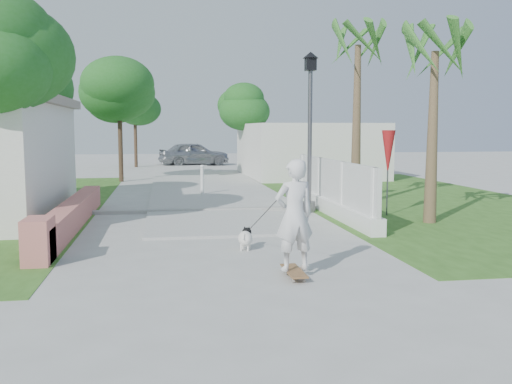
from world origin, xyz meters
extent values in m
plane|color=#B7B7B2|center=(0.00, 0.00, 0.00)|extent=(90.00, 90.00, 0.00)
cube|color=#B7B7B2|center=(0.00, 20.00, 0.03)|extent=(3.20, 36.00, 0.06)
cube|color=#999993|center=(0.00, 6.00, 0.05)|extent=(6.50, 0.25, 0.10)
cube|color=#335E1D|center=(7.00, 8.00, 0.01)|extent=(8.00, 20.00, 0.01)
cube|color=#BF6862|center=(-3.30, 4.00, 0.30)|extent=(0.45, 8.00, 0.60)
cube|color=#BF6862|center=(-3.30, 0.20, 0.40)|extent=(0.45, 0.80, 0.80)
cube|color=white|center=(3.40, 5.00, 0.20)|extent=(0.35, 7.00, 0.40)
cube|color=white|center=(3.40, 5.00, 0.95)|extent=(0.10, 7.00, 1.10)
cube|color=white|center=(3.40, 1.80, 0.75)|extent=(0.14, 0.14, 1.50)
cube|color=white|center=(3.40, 4.00, 0.75)|extent=(0.14, 0.14, 1.50)
cube|color=white|center=(3.40, 6.20, 0.75)|extent=(0.14, 0.14, 1.50)
cube|color=white|center=(3.40, 8.20, 0.75)|extent=(0.14, 0.14, 1.50)
cube|color=silver|center=(6.00, 18.00, 1.30)|extent=(6.00, 8.00, 2.60)
cylinder|color=#59595E|center=(2.90, 5.50, 0.15)|extent=(0.36, 0.36, 0.30)
cylinder|color=#59595E|center=(2.90, 5.50, 2.00)|extent=(0.12, 0.12, 4.00)
cube|color=black|center=(2.90, 5.50, 4.10)|extent=(0.28, 0.28, 0.35)
cone|color=black|center=(2.90, 5.50, 4.35)|extent=(0.44, 0.44, 0.18)
cylinder|color=white|center=(0.20, 10.00, 0.50)|extent=(0.12, 0.12, 1.00)
sphere|color=white|center=(0.20, 10.00, 1.02)|extent=(0.14, 0.14, 0.14)
cylinder|color=#59595E|center=(4.80, 4.50, 1.00)|extent=(0.04, 0.04, 2.00)
cone|color=red|center=(4.80, 4.50, 1.70)|extent=(0.36, 0.36, 1.20)
cylinder|color=#4C3826|center=(-4.50, 3.00, 1.92)|extent=(0.20, 0.20, 3.85)
ellipsoid|color=#1F601B|center=(-4.50, 3.00, 3.58)|extent=(3.60, 3.60, 2.70)
ellipsoid|color=#1F601B|center=(-4.30, 2.80, 3.92)|extent=(3.06, 3.06, 2.30)
cylinder|color=#4C3826|center=(-5.50, 8.50, 1.75)|extent=(0.20, 0.20, 3.50)
ellipsoid|color=#1F601B|center=(-5.50, 8.50, 3.25)|extent=(3.20, 3.20, 2.40)
ellipsoid|color=#1F601B|center=(-5.30, 8.30, 3.60)|extent=(2.72, 2.72, 2.05)
ellipsoid|color=#1F601B|center=(-5.70, 8.70, 3.95)|extent=(2.40, 2.40, 1.79)
cylinder|color=#4C3826|center=(-3.00, 16.00, 1.92)|extent=(0.20, 0.20, 3.85)
ellipsoid|color=#1F601B|center=(-3.00, 16.00, 3.58)|extent=(3.40, 3.40, 2.55)
ellipsoid|color=#1F601B|center=(-2.80, 15.80, 3.92)|extent=(2.89, 2.89, 2.18)
ellipsoid|color=#1F601B|center=(-3.20, 16.20, 4.28)|extent=(2.55, 2.55, 1.90)
cylinder|color=#4C3826|center=(3.20, 20.00, 1.75)|extent=(0.20, 0.20, 3.50)
ellipsoid|color=#1F601B|center=(3.20, 20.00, 3.25)|extent=(3.00, 3.00, 2.25)
ellipsoid|color=#1F601B|center=(3.40, 19.80, 3.60)|extent=(2.55, 2.55, 1.92)
ellipsoid|color=#1F601B|center=(3.00, 20.20, 3.95)|extent=(2.25, 2.25, 1.68)
cylinder|color=#4C3826|center=(-2.80, 26.00, 1.92)|extent=(0.20, 0.20, 3.85)
ellipsoid|color=#1F601B|center=(-2.80, 26.00, 3.58)|extent=(3.20, 3.20, 2.40)
ellipsoid|color=#1F601B|center=(-2.60, 25.80, 3.92)|extent=(2.72, 2.72, 2.05)
ellipsoid|color=#1F601B|center=(-3.00, 26.20, 4.28)|extent=(2.40, 2.40, 1.79)
cone|color=brown|center=(4.60, 6.50, 2.40)|extent=(0.32, 0.32, 4.80)
cone|color=brown|center=(5.40, 3.20, 2.10)|extent=(0.32, 0.32, 4.20)
cube|color=brown|center=(0.86, -1.38, 0.10)|extent=(0.43, 0.95, 0.02)
imported|color=silver|center=(0.86, -1.38, 0.99)|extent=(0.71, 0.54, 1.76)
cylinder|color=gray|center=(0.78, -1.71, 0.04)|extent=(0.03, 0.07, 0.07)
cylinder|color=gray|center=(0.95, -1.71, 0.04)|extent=(0.03, 0.07, 0.07)
cylinder|color=gray|center=(0.78, -1.05, 0.04)|extent=(0.03, 0.07, 0.07)
cylinder|color=gray|center=(0.95, -1.05, 0.04)|extent=(0.03, 0.07, 0.07)
ellipsoid|color=white|center=(0.40, 0.77, 0.22)|extent=(0.39, 0.52, 0.29)
sphere|color=black|center=(0.46, 0.98, 0.31)|extent=(0.19, 0.19, 0.19)
sphere|color=white|center=(0.48, 1.06, 0.28)|extent=(0.09, 0.09, 0.09)
cone|color=black|center=(0.42, 0.99, 0.39)|extent=(0.05, 0.05, 0.07)
cone|color=black|center=(0.50, 0.97, 0.39)|extent=(0.05, 0.05, 0.07)
cylinder|color=white|center=(0.37, 0.89, 0.07)|extent=(0.04, 0.04, 0.13)
cylinder|color=white|center=(0.49, 0.86, 0.07)|extent=(0.04, 0.04, 0.13)
cylinder|color=white|center=(0.31, 0.68, 0.07)|extent=(0.04, 0.04, 0.13)
cylinder|color=white|center=(0.43, 0.65, 0.07)|extent=(0.04, 0.04, 0.13)
cylinder|color=white|center=(0.34, 0.56, 0.30)|extent=(0.06, 0.11, 0.11)
imported|color=#9C9DA3|center=(0.84, 26.92, 0.76)|extent=(4.72, 2.62, 1.52)
camera|label=1|loc=(-1.14, -9.97, 2.32)|focal=40.00mm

